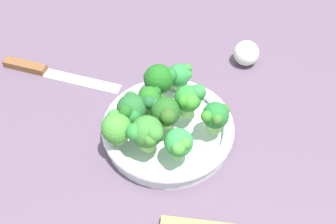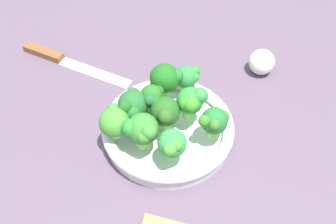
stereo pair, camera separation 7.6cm
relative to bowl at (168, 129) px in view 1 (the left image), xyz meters
The scene contains 14 objects.
ground_plane 4.08cm from the bowl, 63.61° to the right, with size 130.00×130.00×2.50cm, color #594759.
bowl is the anchor object (origin of this frame).
broccoli_floret_0 8.42cm from the bowl, 77.64° to the right, with size 6.20×5.51×6.23cm.
broccoli_floret_1 7.50cm from the bowl, 129.00° to the left, with size 5.44×5.45×6.94cm.
broccoli_floret_2 11.05cm from the bowl, 52.96° to the right, with size 5.40×5.35×6.16cm.
broccoli_floret_3 8.97cm from the bowl, 19.77° to the right, with size 5.79×6.31×6.86cm.
broccoli_floret_4 9.55cm from the bowl, 154.46° to the right, with size 5.63×6.14×6.78cm.
broccoli_floret_5 5.52cm from the bowl, 25.74° to the right, with size 6.10×5.40×6.12cm.
broccoli_floret_6 10.76cm from the bowl, behind, with size 4.58×4.73×5.25cm.
broccoli_floret_7 6.92cm from the bowl, 112.49° to the right, with size 4.95×4.18×6.07cm.
broccoli_floret_8 9.24cm from the bowl, 26.59° to the left, with size 5.50×4.92×5.91cm.
broccoli_floret_9 9.97cm from the bowl, 93.16° to the left, with size 5.18×4.77×6.00cm.
knife 31.44cm from the bowl, 110.41° to the right, with size 4.59×26.71×1.50cm.
garlic_bulb 26.53cm from the bowl, 153.31° to the left, with size 5.47×5.47×5.47cm, color white.
Camera 1 is at (48.18, 13.40, 64.36)cm, focal length 46.40 mm.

